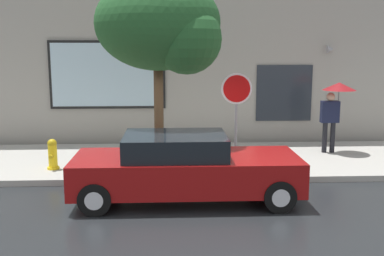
{
  "coord_description": "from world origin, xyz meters",
  "views": [
    {
      "loc": [
        -0.19,
        -9.4,
        3.19
      ],
      "look_at": [
        0.34,
        1.8,
        1.2
      ],
      "focal_mm": 43.23,
      "sensor_mm": 36.0,
      "label": 1
    }
  ],
  "objects_px": {
    "fire_hydrant": "(53,154)",
    "pedestrian_with_umbrella": "(336,98)",
    "street_tree": "(164,27)",
    "stop_sign": "(236,102)",
    "parked_car": "(184,168)"
  },
  "relations": [
    {
      "from": "parked_car",
      "to": "pedestrian_with_umbrella",
      "type": "xyz_separation_m",
      "value": [
        4.43,
        3.59,
        1.03
      ]
    },
    {
      "from": "fire_hydrant",
      "to": "street_tree",
      "type": "xyz_separation_m",
      "value": [
        2.81,
        -0.44,
        3.1
      ]
    },
    {
      "from": "street_tree",
      "to": "fire_hydrant",
      "type": "bearing_deg",
      "value": 171.06
    },
    {
      "from": "pedestrian_with_umbrella",
      "to": "fire_hydrant",
      "type": "bearing_deg",
      "value": -168.85
    },
    {
      "from": "parked_car",
      "to": "street_tree",
      "type": "height_order",
      "value": "street_tree"
    },
    {
      "from": "parked_car",
      "to": "street_tree",
      "type": "relative_size",
      "value": 1.0
    },
    {
      "from": "parked_car",
      "to": "pedestrian_with_umbrella",
      "type": "relative_size",
      "value": 2.3
    },
    {
      "from": "fire_hydrant",
      "to": "street_tree",
      "type": "height_order",
      "value": "street_tree"
    },
    {
      "from": "parked_car",
      "to": "street_tree",
      "type": "xyz_separation_m",
      "value": [
        -0.42,
        1.64,
        2.93
      ]
    },
    {
      "from": "fire_hydrant",
      "to": "street_tree",
      "type": "distance_m",
      "value": 4.2
    },
    {
      "from": "pedestrian_with_umbrella",
      "to": "stop_sign",
      "type": "bearing_deg",
      "value": -150.77
    },
    {
      "from": "fire_hydrant",
      "to": "pedestrian_with_umbrella",
      "type": "bearing_deg",
      "value": 11.15
    },
    {
      "from": "stop_sign",
      "to": "parked_car",
      "type": "bearing_deg",
      "value": -125.66
    },
    {
      "from": "street_tree",
      "to": "stop_sign",
      "type": "bearing_deg",
      "value": 7.05
    },
    {
      "from": "pedestrian_with_umbrella",
      "to": "stop_sign",
      "type": "distance_m",
      "value": 3.55
    }
  ]
}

